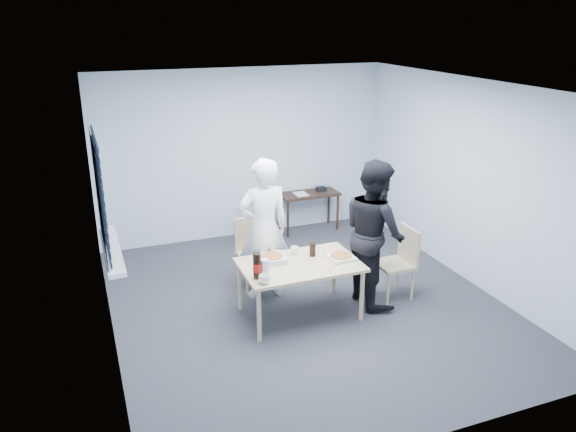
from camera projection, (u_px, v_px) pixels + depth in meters
name	position (u px, v px, depth m)	size (l,w,h in m)	color
room	(103.00, 202.00, 5.96)	(5.00, 5.00, 5.00)	#2B2A2F
dining_table	(300.00, 268.00, 6.39)	(1.35, 0.86, 0.66)	#CBAD90
chair_far	(253.00, 247.00, 7.18)	(0.42, 0.42, 0.89)	#CBAD90
chair_right	(401.00, 257.00, 6.88)	(0.42, 0.42, 0.89)	#CBAD90
person_white	(263.00, 229.00, 6.75)	(0.65, 0.42, 1.77)	white
person_black	(374.00, 232.00, 6.66)	(0.86, 0.47, 1.77)	black
side_table	(309.00, 198.00, 9.00)	(0.94, 0.42, 0.63)	#351F17
stool	(265.00, 228.00, 8.28)	(0.33, 0.33, 0.46)	black
backpack	(265.00, 206.00, 8.15)	(0.33, 0.24, 0.46)	slate
pizza_box_a	(272.00, 258.00, 6.42)	(0.29, 0.29, 0.07)	silver
pizza_box_b	(341.00, 257.00, 6.50)	(0.29, 0.29, 0.04)	silver
mug_a	(264.00, 279.00, 5.89)	(0.12, 0.12, 0.10)	white
mug_b	(294.00, 251.00, 6.60)	(0.10, 0.10, 0.09)	white
cola_glass	(313.00, 250.00, 6.54)	(0.07, 0.07, 0.16)	black
soda_bottle	(257.00, 266.00, 5.97)	(0.09, 0.09, 0.29)	black
plastic_cups	(265.00, 269.00, 6.01)	(0.09, 0.09, 0.21)	silver
rubber_band	(330.00, 271.00, 6.18)	(0.06, 0.06, 0.00)	red
papers	(301.00, 194.00, 8.91)	(0.20, 0.27, 0.00)	white
black_box	(321.00, 189.00, 9.06)	(0.15, 0.11, 0.07)	black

